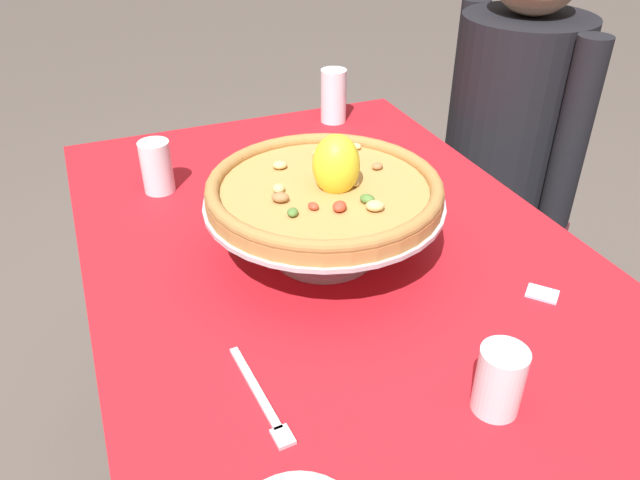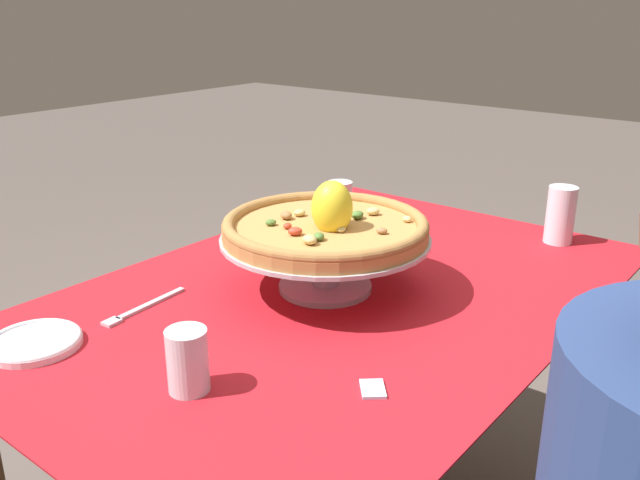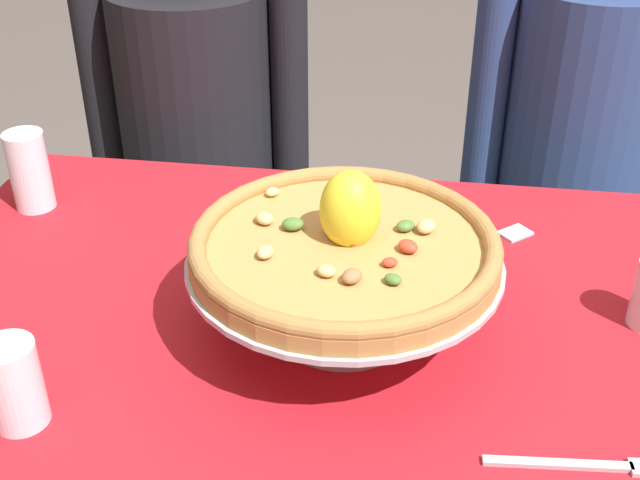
{
  "view_description": "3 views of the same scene",
  "coord_description": "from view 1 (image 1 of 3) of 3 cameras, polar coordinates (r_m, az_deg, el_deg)",
  "views": [
    {
      "loc": [
        0.86,
        -0.38,
        1.37
      ],
      "look_at": [
        -0.0,
        -0.03,
        0.77
      ],
      "focal_mm": 34.74,
      "sensor_mm": 36.0,
      "label": 1
    },
    {
      "loc": [
        0.99,
        0.75,
        1.3
      ],
      "look_at": [
        -0.01,
        -0.05,
        0.83
      ],
      "focal_mm": 37.97,
      "sensor_mm": 36.0,
      "label": 2
    },
    {
      "loc": [
        0.11,
        -0.91,
        1.43
      ],
      "look_at": [
        -0.04,
        0.05,
        0.83
      ],
      "focal_mm": 45.51,
      "sensor_mm": 36.0,
      "label": 3
    }
  ],
  "objects": [
    {
      "name": "pizza",
      "position": [
        1.05,
        0.49,
        4.88
      ],
      "size": [
        0.4,
        0.4,
        0.12
      ],
      "color": "#BC8447",
      "rests_on": "pizza_stand"
    },
    {
      "name": "dining_table",
      "position": [
        1.2,
        1.34,
        -4.99
      ],
      "size": [
        1.32,
        0.88,
        0.74
      ],
      "color": "brown",
      "rests_on": "ground"
    },
    {
      "name": "pizza_stand",
      "position": [
        1.08,
        0.39,
        2.33
      ],
      "size": [
        0.42,
        0.42,
        0.11
      ],
      "color": "#B7B7C1",
      "rests_on": "dining_table"
    },
    {
      "name": "water_glass_back_left",
      "position": [
        1.66,
        1.25,
        12.85
      ],
      "size": [
        0.07,
        0.07,
        0.14
      ],
      "color": "white",
      "rests_on": "dining_table"
    },
    {
      "name": "diner_left",
      "position": [
        1.84,
        16.59,
        6.7
      ],
      "size": [
        0.49,
        0.36,
        1.23
      ],
      "color": "maroon",
      "rests_on": "ground"
    },
    {
      "name": "dinner_fork",
      "position": [
        0.86,
        -5.36,
        -14.44
      ],
      "size": [
        0.19,
        0.03,
        0.01
      ],
      "color": "#B7B7C1",
      "rests_on": "dining_table"
    },
    {
      "name": "sugar_packet",
      "position": [
        1.09,
        19.79,
        -4.67
      ],
      "size": [
        0.06,
        0.06,
        0.0
      ],
      "primitive_type": "cube",
      "rotation": [
        0.0,
        0.0,
        0.72
      ],
      "color": "silver",
      "rests_on": "dining_table"
    },
    {
      "name": "water_glass_side_right",
      "position": [
        0.85,
        16.14,
        -12.63
      ],
      "size": [
        0.06,
        0.06,
        0.1
      ],
      "color": "silver",
      "rests_on": "dining_table"
    },
    {
      "name": "water_glass_front_left",
      "position": [
        1.35,
        -14.77,
        6.29
      ],
      "size": [
        0.06,
        0.06,
        0.11
      ],
      "color": "white",
      "rests_on": "dining_table"
    }
  ]
}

